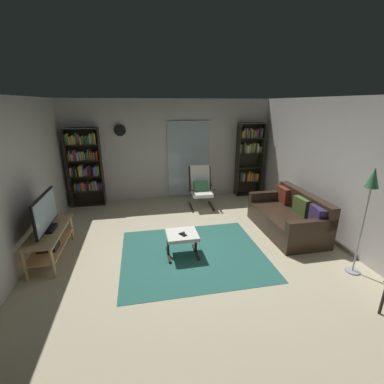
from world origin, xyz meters
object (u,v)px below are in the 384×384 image
tv_stand (50,240)px  bookshelf_near_tv (85,165)px  lounge_armchair (201,186)px  cell_phone (183,235)px  television (45,214)px  ottoman (182,237)px  tv_remote (184,234)px  floor_lamp_by_sofa (370,190)px  leather_sofa (289,218)px  bookshelf_near_sofa (249,157)px  wall_clock (120,130)px

tv_stand → bookshelf_near_tv: (0.21, 2.50, 0.71)m
lounge_armchair → cell_phone: size_ratio=7.30×
bookshelf_near_tv → lounge_armchair: bookshelf_near_tv is taller
lounge_armchair → television: bearing=-148.5°
television → ottoman: bearing=-9.2°
tv_remote → floor_lamp_by_sofa: (2.50, -0.94, 0.91)m
leather_sofa → bookshelf_near_sofa: bearing=88.2°
ottoman → cell_phone: bearing=-84.2°
bookshelf_near_tv → television: bearing=-94.7°
tv_stand → bookshelf_near_tv: bearing=85.3°
leather_sofa → tv_remote: (-2.24, -0.51, 0.12)m
leather_sofa → lounge_armchair: (-1.43, 1.72, 0.24)m
tv_stand → television: 0.47m
tv_stand → bookshelf_near_sofa: bookshelf_near_sofa is taller
tv_remote → cell_phone: (-0.02, -0.01, -0.00)m
bookshelf_near_sofa → lounge_armchair: bearing=-156.4°
lounge_armchair → bookshelf_near_sofa: bearing=23.6°
bookshelf_near_sofa → wall_clock: 3.49m
television → cell_phone: 2.24m
cell_phone → tv_stand: bearing=132.4°
bookshelf_near_tv → cell_phone: (1.96, -2.88, -0.63)m
leather_sofa → lounge_armchair: bearing=129.8°
cell_phone → wall_clock: 3.51m
cell_phone → bookshelf_near_tv: bearing=86.7°
wall_clock → tv_stand: bearing=-112.6°
bookshelf_near_sofa → tv_remote: bearing=-128.7°
leather_sofa → ottoman: leather_sofa is taller
tv_stand → lounge_armchair: lounge_armchair is taller
bookshelf_near_sofa → leather_sofa: bearing=-91.8°
leather_sofa → ottoman: 2.31m
television → floor_lamp_by_sofa: size_ratio=0.61×
lounge_armchair → floor_lamp_by_sofa: bearing=-61.8°
leather_sofa → cell_phone: leather_sofa is taller
television → floor_lamp_by_sofa: floor_lamp_by_sofa is taller
tv_stand → floor_lamp_by_sofa: floor_lamp_by_sofa is taller
bookshelf_near_sofa → tv_remote: size_ratio=13.84×
lounge_armchair → ottoman: size_ratio=1.95×
lounge_armchair → bookshelf_near_tv: bearing=166.9°
bookshelf_near_tv → tv_remote: bearing=-55.5°
television → ottoman: size_ratio=1.93×
television → wall_clock: (1.09, 2.61, 1.05)m
television → cell_phone: (2.17, -0.40, -0.39)m
bookshelf_near_tv → floor_lamp_by_sofa: (4.48, -3.81, 0.28)m
floor_lamp_by_sofa → cell_phone: bearing=159.7°
bookshelf_near_tv → wall_clock: size_ratio=6.68×
bookshelf_near_sofa → ottoman: (-2.33, -2.84, -0.74)m
tv_stand → leather_sofa: (4.42, 0.13, -0.04)m
tv_remote → wall_clock: size_ratio=0.50×
tv_stand → ottoman: size_ratio=2.50×
cell_phone → floor_lamp_by_sofa: 2.84m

